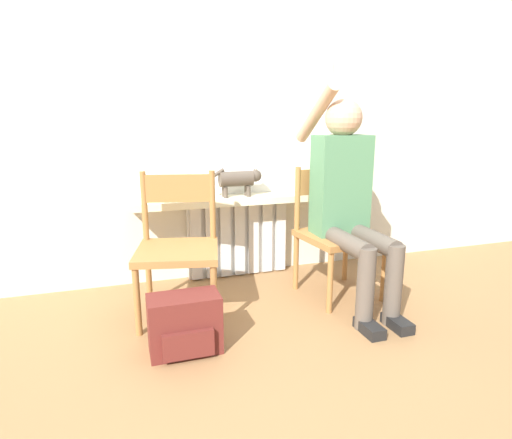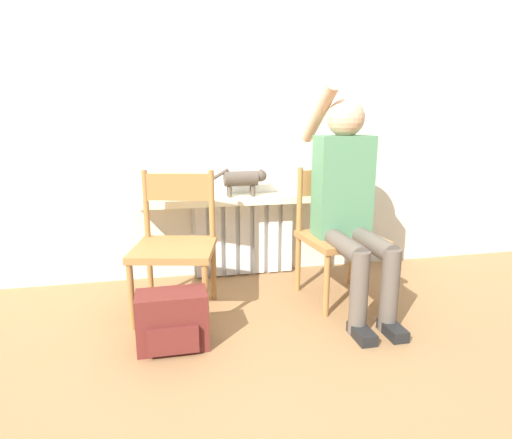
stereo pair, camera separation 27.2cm
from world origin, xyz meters
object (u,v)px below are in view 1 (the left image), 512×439
Objects in this scene: chair_left at (178,245)px; cat at (239,179)px; chair_right at (336,231)px; person at (348,194)px; backpack at (185,325)px.

cat is at bearing 54.42° from chair_left.
chair_right is (1.03, 0.00, 0.00)m from chair_left.
person reaches higher than chair_right.
chair_right is 0.62× the size of person.
backpack is (-1.08, -0.33, -0.55)m from person.
cat is (0.50, 0.45, 0.30)m from chair_left.
backpack is (-1.07, -0.44, -0.29)m from chair_right.
chair_left is 2.38× the size of backpack.
chair_right is at bearing -39.87° from cat.
backpack is at bearing -121.17° from cat.
cat is at bearing 58.83° from backpack.
chair_left is at bearing 173.48° from chair_right.
chair_right is at bearing 22.52° from backpack.
person is at bearing -46.21° from cat.
person is 1.25m from backpack.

